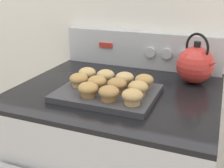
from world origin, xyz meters
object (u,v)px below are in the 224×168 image
at_px(muffin_r2_c3, 144,81).
at_px(muffin_r0_c3, 132,97).
at_px(tea_kettle, 195,64).
at_px(muffin_r1_c0, 79,80).
at_px(muffin_r0_c1, 88,89).
at_px(muffin_pan, 107,93).
at_px(muffin_r1_c2, 117,85).
at_px(muffin_r1_c1, 97,82).
at_px(muffin_r2_c1, 106,76).
at_px(muffin_r1_c3, 138,88).
at_px(muffin_r0_c2, 109,93).
at_px(muffin_r2_c0, 87,74).
at_px(muffin_r2_c2, 125,78).

bearing_deg(muffin_r2_c3, muffin_r0_c3, -88.13).
bearing_deg(muffin_r0_c3, tea_kettle, 65.61).
xyz_separation_m(muffin_r0_c3, tea_kettle, (0.16, 0.35, 0.03)).
bearing_deg(muffin_r1_c0, muffin_r0_c1, -44.44).
bearing_deg(muffin_pan, muffin_r1_c2, 3.70).
distance_m(muffin_pan, muffin_r1_c1, 0.06).
xyz_separation_m(muffin_r1_c1, muffin_r2_c1, (-0.00, 0.08, 0.00)).
bearing_deg(muffin_pan, muffin_r1_c1, -176.60).
bearing_deg(muffin_r1_c2, muffin_r1_c3, -2.18).
xyz_separation_m(muffin_r0_c2, muffin_r2_c0, (-0.16, 0.16, 0.00)).
bearing_deg(muffin_r1_c3, muffin_r1_c1, -179.37).
bearing_deg(muffin_r1_c0, muffin_r1_c2, 1.27).
xyz_separation_m(muffin_r1_c0, muffin_r2_c1, (0.08, 0.08, 0.00)).
relative_size(muffin_r1_c2, muffin_r2_c3, 1.00).
bearing_deg(muffin_r1_c3, muffin_r1_c0, -179.91).
bearing_deg(muffin_r2_c2, muffin_pan, -116.93).
height_order(muffin_r1_c1, muffin_r2_c3, same).
bearing_deg(muffin_r0_c1, muffin_r2_c3, 44.74).
bearing_deg(muffin_pan, muffin_r2_c3, 34.02).
bearing_deg(muffin_r2_c3, muffin_pan, -145.98).
distance_m(muffin_r0_c3, muffin_r2_c3, 0.16).
xyz_separation_m(muffin_r1_c2, muffin_r1_c3, (0.08, -0.00, 0.00)).
bearing_deg(muffin_r1_c3, tea_kettle, 58.59).
relative_size(muffin_r0_c1, muffin_r0_c2, 1.00).
relative_size(muffin_r0_c3, muffin_r1_c0, 1.00).
bearing_deg(muffin_r2_c3, muffin_r1_c2, -136.28).
bearing_deg(muffin_r0_c2, muffin_r2_c1, 116.75).
height_order(muffin_r1_c2, muffin_r2_c3, same).
xyz_separation_m(muffin_r2_c1, muffin_r2_c2, (0.08, -0.00, 0.00)).
xyz_separation_m(muffin_pan, muffin_r2_c0, (-0.12, 0.08, 0.04)).
height_order(muffin_r1_c3, muffin_r2_c3, same).
height_order(muffin_r2_c1, muffin_r2_c2, same).
relative_size(muffin_r2_c0, muffin_r2_c2, 1.00).
height_order(muffin_pan, muffin_r2_c1, muffin_r2_c1).
relative_size(muffin_r1_c1, muffin_r2_c3, 1.00).
bearing_deg(muffin_r2_c0, muffin_pan, -32.65).
relative_size(muffin_r2_c0, muffin_r2_c1, 1.00).
xyz_separation_m(muffin_r2_c1, muffin_r2_c3, (0.16, 0.00, 0.00)).
relative_size(muffin_r1_c1, muffin_r2_c0, 1.00).
bearing_deg(muffin_r1_c0, muffin_r2_c1, 46.22).
distance_m(muffin_pan, tea_kettle, 0.40).
distance_m(muffin_r2_c3, tea_kettle, 0.25).
relative_size(muffin_r0_c2, muffin_r1_c2, 1.00).
xyz_separation_m(muffin_r0_c1, muffin_r2_c3, (0.16, 0.16, 0.00)).
distance_m(muffin_r0_c2, muffin_r2_c0, 0.23).
xyz_separation_m(muffin_r0_c3, muffin_r2_c2, (-0.08, 0.16, 0.00)).
xyz_separation_m(muffin_r0_c1, muffin_r0_c3, (0.16, -0.01, 0.00)).
bearing_deg(muffin_r1_c3, muffin_r2_c3, 90.08).
xyz_separation_m(muffin_r0_c2, muffin_r1_c1, (-0.08, 0.08, 0.00)).
relative_size(muffin_pan, muffin_r1_c3, 5.09).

